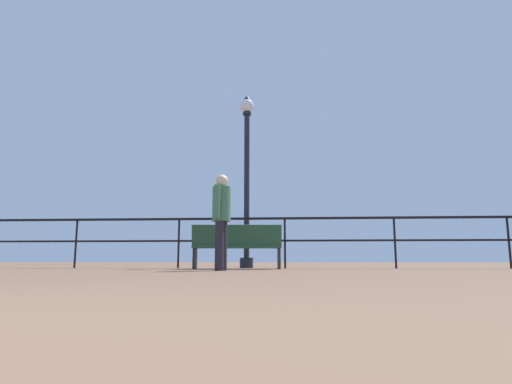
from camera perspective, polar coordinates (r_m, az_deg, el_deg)
pier_railing at (r=9.12m, az=-3.30°, el=-5.15°), size 20.47×0.05×1.07m
bench_near_left at (r=8.29m, az=-2.57°, el=-6.95°), size 1.74×0.72×0.84m
lamppost_center at (r=9.62m, az=-1.24°, el=3.01°), size 0.32×0.32×3.95m
person_by_bench at (r=7.13m, az=-4.64°, el=-3.06°), size 0.31×0.50×1.60m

